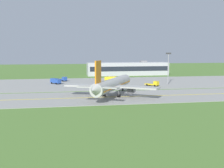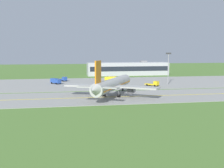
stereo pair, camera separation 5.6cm
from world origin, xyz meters
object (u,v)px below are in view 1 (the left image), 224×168
Objects in this scene: service_truck_fuel at (154,84)px; service_truck_catering at (111,79)px; airplane_lead at (113,84)px; service_truck_baggage at (56,81)px; service_truck_pushback at (63,79)px; apron_light_mast at (168,64)px.

service_truck_fuel is 27.03m from service_truck_catering.
service_truck_fuel is at bearing 46.42° from airplane_lead.
service_truck_catering is (27.40, 5.84, 0.00)m from service_truck_baggage.
service_truck_fuel is 0.96× the size of service_truck_pushback.
service_truck_fuel is at bearing -149.74° from apron_light_mast.
service_truck_fuel is 12.76m from apron_light_mast.
service_truck_baggage is 0.93× the size of service_truck_pushback.
apron_light_mast reaches higher than airplane_lead.
service_truck_baggage is at bearing 167.14° from apron_light_mast.
service_truck_catering is at bearing 143.45° from apron_light_mast.
apron_light_mast is at bearing 30.26° from service_truck_fuel.
airplane_lead is 42.91m from apron_light_mast.
airplane_lead is 33.20m from service_truck_fuel.
airplane_lead is 6.04× the size of service_truck_baggage.
apron_light_mast is (50.97, -11.63, 7.79)m from service_truck_baggage.
service_truck_pushback is (-15.97, 51.95, -2.95)m from airplane_lead.
airplane_lead is 5.59× the size of service_truck_pushback.
airplane_lead is 47.09m from service_truck_catering.
service_truck_baggage and service_truck_catering have the same top height.
airplane_lead reaches higher than service_truck_fuel.
airplane_lead is at bearing -64.10° from service_truck_baggage.
apron_light_mast is (23.57, -17.47, 7.79)m from service_truck_catering.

